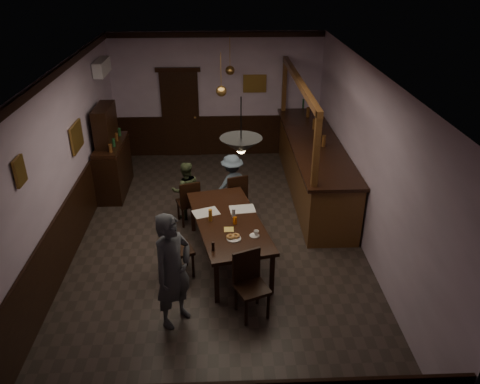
{
  "coord_description": "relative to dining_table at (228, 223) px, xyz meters",
  "views": [
    {
      "loc": [
        0.09,
        -7.05,
        4.63
      ],
      "look_at": [
        0.37,
        -0.36,
        1.15
      ],
      "focal_mm": 35.0,
      "sensor_mm": 36.0,
      "label": 1
    }
  ],
  "objects": [
    {
      "name": "room",
      "position": [
        -0.17,
        0.56,
        0.81
      ],
      "size": [
        5.01,
        8.01,
        3.01
      ],
      "color": "#2D2621",
      "rests_on": "ground"
    },
    {
      "name": "dining_table",
      "position": [
        0.0,
        0.0,
        0.0
      ],
      "size": [
        1.45,
        2.36,
        0.75
      ],
      "rotation": [
        0.0,
        0.0,
        0.22
      ],
      "color": "black",
      "rests_on": "ground"
    },
    {
      "name": "chair_far_left",
      "position": [
        -0.71,
        1.15,
        -0.19
      ],
      "size": [
        0.5,
        0.5,
        0.9
      ],
      "rotation": [
        0.0,
        0.0,
        3.49
      ],
      "color": "black",
      "rests_on": "ground"
    },
    {
      "name": "chair_far_right",
      "position": [
        0.17,
        1.34,
        -0.18
      ],
      "size": [
        0.5,
        0.5,
        0.92
      ],
      "rotation": [
        0.0,
        0.0,
        3.45
      ],
      "color": "black",
      "rests_on": "ground"
    },
    {
      "name": "chair_near",
      "position": [
        0.27,
        -1.29,
        -0.16
      ],
      "size": [
        0.55,
        0.55,
        0.97
      ],
      "rotation": [
        0.0,
        0.0,
        0.39
      ],
      "color": "black",
      "rests_on": "ground"
    },
    {
      "name": "chair_side",
      "position": [
        -0.86,
        -0.41,
        -0.16
      ],
      "size": [
        0.54,
        0.54,
        0.96
      ],
      "rotation": [
        0.0,
        0.0,
        1.96
      ],
      "color": "black",
      "rests_on": "ground"
    },
    {
      "name": "person_standing",
      "position": [
        -0.76,
        -1.45,
        0.16
      ],
      "size": [
        0.71,
        0.73,
        1.7
      ],
      "primitive_type": "imported",
      "rotation": [
        0.0,
        0.0,
        0.87
      ],
      "color": "#4D5258",
      "rests_on": "ground"
    },
    {
      "name": "person_seated_left",
      "position": [
        -0.77,
        1.42,
        -0.11
      ],
      "size": [
        0.63,
        0.53,
        1.15
      ],
      "primitive_type": "imported",
      "rotation": [
        0.0,
        0.0,
        3.33
      ],
      "color": "#3F4B2D",
      "rests_on": "ground"
    },
    {
      "name": "person_seated_right",
      "position": [
        0.1,
        1.61,
        -0.09
      ],
      "size": [
        0.89,
        0.77,
        1.19
      ],
      "primitive_type": "imported",
      "rotation": [
        0.0,
        0.0,
        3.67
      ],
      "color": "slate",
      "rests_on": "ground"
    },
    {
      "name": "newspaper_left",
      "position": [
        -0.37,
        0.25,
        0.07
      ],
      "size": [
        0.5,
        0.43,
        0.01
      ],
      "primitive_type": "cube",
      "rotation": [
        0.0,
        0.0,
        0.36
      ],
      "color": "silver",
      "rests_on": "dining_table"
    },
    {
      "name": "newspaper_right",
      "position": [
        0.24,
        0.34,
        0.07
      ],
      "size": [
        0.45,
        0.35,
        0.01
      ],
      "primitive_type": "cube",
      "rotation": [
        0.0,
        0.0,
        0.11
      ],
      "color": "silver",
      "rests_on": "dining_table"
    },
    {
      "name": "napkin",
      "position": [
        0.01,
        -0.29,
        0.07
      ],
      "size": [
        0.18,
        0.18,
        0.0
      ],
      "primitive_type": "cube",
      "rotation": [
        0.0,
        0.0,
        0.22
      ],
      "color": "#E8C855",
      "rests_on": "dining_table"
    },
    {
      "name": "saucer",
      "position": [
        0.39,
        -0.49,
        0.07
      ],
      "size": [
        0.15,
        0.15,
        0.01
      ],
      "primitive_type": "cylinder",
      "color": "white",
      "rests_on": "dining_table"
    },
    {
      "name": "coffee_cup",
      "position": [
        0.42,
        -0.48,
        0.11
      ],
      "size": [
        0.1,
        0.1,
        0.07
      ],
      "primitive_type": "imported",
      "rotation": [
        0.0,
        0.0,
        0.22
      ],
      "color": "white",
      "rests_on": "saucer"
    },
    {
      "name": "pastry_plate",
      "position": [
        0.07,
        -0.56,
        0.07
      ],
      "size": [
        0.22,
        0.22,
        0.01
      ],
      "primitive_type": "cylinder",
      "color": "white",
      "rests_on": "dining_table"
    },
    {
      "name": "pastry_ring_a",
      "position": [
        0.03,
        -0.55,
        0.1
      ],
      "size": [
        0.13,
        0.13,
        0.04
      ],
      "primitive_type": "torus",
      "color": "#C68C47",
      "rests_on": "pastry_plate"
    },
    {
      "name": "pastry_ring_b",
      "position": [
        0.1,
        -0.53,
        0.1
      ],
      "size": [
        0.13,
        0.13,
        0.04
      ],
      "primitive_type": "torus",
      "color": "#C68C47",
      "rests_on": "pastry_plate"
    },
    {
      "name": "soda_can",
      "position": [
        0.1,
        -0.12,
        0.12
      ],
      "size": [
        0.07,
        0.07,
        0.12
      ],
      "primitive_type": "cylinder",
      "color": "orange",
      "rests_on": "dining_table"
    },
    {
      "name": "beer_glass",
      "position": [
        -0.28,
        -0.01,
        0.16
      ],
      "size": [
        0.06,
        0.06,
        0.2
      ],
      "primitive_type": "cylinder",
      "color": "#BF721E",
      "rests_on": "dining_table"
    },
    {
      "name": "water_glass",
      "position": [
        0.09,
        0.09,
        0.14
      ],
      "size": [
        0.06,
        0.06,
        0.15
      ],
      "primitive_type": "cylinder",
      "color": "silver",
      "rests_on": "dining_table"
    },
    {
      "name": "pepper_mill",
      "position": [
        -0.23,
        -0.85,
        0.13
      ],
      "size": [
        0.04,
        0.04,
        0.14
      ],
      "primitive_type": "cylinder",
      "color": "black",
      "rests_on": "dining_table"
    },
    {
      "name": "sideboard",
      "position": [
        -2.38,
        2.58,
        0.07
      ],
      "size": [
        0.51,
        1.42,
        1.88
      ],
      "color": "black",
      "rests_on": "ground"
    },
    {
      "name": "bar_counter",
      "position": [
        1.82,
        2.36,
        -0.07
      ],
      "size": [
        1.02,
        4.37,
        2.45
      ],
      "color": "#492813",
      "rests_on": "ground"
    },
    {
      "name": "door_back",
      "position": [
        -1.07,
        4.51,
        0.36
      ],
      "size": [
        0.9,
        0.06,
        2.1
      ],
      "primitive_type": "cube",
      "color": "black",
      "rests_on": "ground"
    },
    {
      "name": "ac_unit",
      "position": [
        -2.55,
        3.46,
        1.76
      ],
      "size": [
        0.2,
        0.85,
        0.3
      ],
      "color": "white",
      "rests_on": "ground"
    },
    {
      "name": "picture_left_small",
      "position": [
        -2.63,
        -1.04,
        1.46
      ],
      "size": [
        0.04,
        0.28,
        0.36
      ],
      "color": "olive",
      "rests_on": "ground"
    },
    {
      "name": "picture_left_large",
      "position": [
        -2.63,
        1.36,
        1.01
      ],
      "size": [
        0.04,
        0.62,
        0.48
      ],
      "color": "olive",
      "rests_on": "ground"
    },
    {
      "name": "picture_back",
      "position": [
        0.73,
        4.52,
        1.11
      ],
      "size": [
        0.55,
        0.04,
        0.42
      ],
      "color": "olive",
      "rests_on": "ground"
    },
    {
      "name": "pendant_iron",
      "position": [
        0.17,
        -0.78,
        1.66
      ],
      "size": [
        0.56,
        0.56,
        0.77
      ],
      "color": "black",
      "rests_on": "ground"
    },
    {
      "name": "pendant_brass_mid",
      "position": [
        -0.07,
        2.05,
        1.61
      ],
      "size": [
        0.2,
        0.2,
        0.81
      ],
      "color": "#BF8C3F",
      "rests_on": "ground"
    },
    {
      "name": "pendant_brass_far",
      "position": [
        0.13,
        3.72,
        1.61
      ],
      "size": [
        0.2,
        0.2,
        0.81
      ],
      "color": "#BF8C3F",
      "rests_on": "ground"
    }
  ]
}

